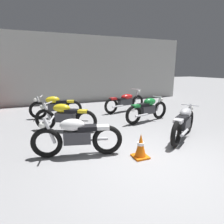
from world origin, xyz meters
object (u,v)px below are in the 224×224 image
at_px(motorcycle_left_row_1, 65,116).
at_px(motorcycle_left_row_2, 56,106).
at_px(motorcycle_right_row_0, 184,122).
at_px(motorcycle_right_row_2, 125,101).
at_px(traffic_cone, 141,146).
at_px(motorcycle_right_row_1, 148,109).
at_px(motorcycle_left_row_0, 77,136).

bearing_deg(motorcycle_left_row_1, motorcycle_left_row_2, 93.89).
bearing_deg(motorcycle_left_row_1, motorcycle_right_row_0, -32.65).
height_order(motorcycle_right_row_2, traffic_cone, motorcycle_right_row_2).
height_order(motorcycle_right_row_0, motorcycle_right_row_1, same).
xyz_separation_m(motorcycle_left_row_0, motorcycle_left_row_1, (-0.00, 1.81, 0.00)).
distance_m(motorcycle_left_row_2, motorcycle_right_row_1, 3.47).
relative_size(motorcycle_left_row_2, traffic_cone, 3.62).
bearing_deg(motorcycle_right_row_1, motorcycle_right_row_2, 91.42).
xyz_separation_m(motorcycle_left_row_0, motorcycle_left_row_2, (-0.11, 3.48, 0.00)).
height_order(motorcycle_left_row_1, motorcycle_right_row_2, motorcycle_right_row_2).
xyz_separation_m(motorcycle_left_row_1, motorcycle_right_row_1, (2.90, -0.04, 0.00)).
bearing_deg(motorcycle_right_row_0, motorcycle_left_row_1, 147.35).
height_order(motorcycle_left_row_1, motorcycle_right_row_0, same).
distance_m(motorcycle_left_row_0, motorcycle_left_row_1, 1.81).
distance_m(motorcycle_left_row_1, motorcycle_right_row_1, 2.90).
bearing_deg(motorcycle_left_row_1, motorcycle_left_row_0, -89.99).
xyz_separation_m(motorcycle_left_row_1, motorcycle_right_row_2, (2.85, 1.70, -0.01)).
relative_size(motorcycle_left_row_1, motorcycle_right_row_2, 0.83).
bearing_deg(motorcycle_right_row_2, motorcycle_left_row_0, -129.15).
bearing_deg(motorcycle_right_row_0, motorcycle_right_row_1, 89.82).
distance_m(motorcycle_right_row_1, motorcycle_right_row_2, 1.74).
height_order(motorcycle_right_row_0, motorcycle_right_row_2, motorcycle_right_row_2).
relative_size(motorcycle_right_row_0, traffic_cone, 3.16).
distance_m(motorcycle_left_row_2, motorcycle_right_row_2, 2.97).
height_order(motorcycle_left_row_0, motorcycle_right_row_1, same).
relative_size(motorcycle_left_row_1, motorcycle_left_row_2, 0.91).
distance_m(motorcycle_left_row_0, motorcycle_right_row_2, 4.52).
relative_size(motorcycle_left_row_1, traffic_cone, 3.29).
relative_size(motorcycle_left_row_0, motorcycle_left_row_2, 0.99).
bearing_deg(motorcycle_left_row_2, motorcycle_left_row_1, -86.11).
bearing_deg(traffic_cone, motorcycle_right_row_0, 18.23).
bearing_deg(motorcycle_left_row_0, motorcycle_right_row_2, 50.85).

